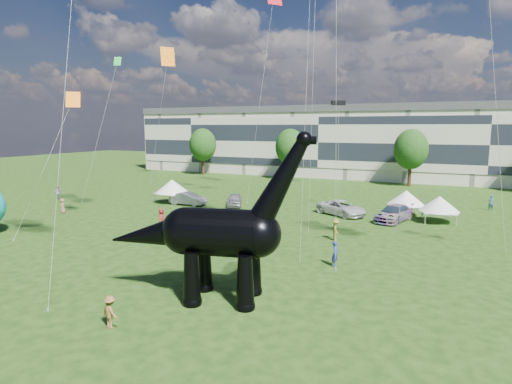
% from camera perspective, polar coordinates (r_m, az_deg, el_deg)
% --- Properties ---
extents(ground, '(220.00, 220.00, 0.00)m').
position_cam_1_polar(ground, '(24.65, -14.58, -13.73)').
color(ground, '#16330C').
rests_on(ground, ground).
extents(terrace_row, '(78.00, 11.00, 12.00)m').
position_cam_1_polar(terrace_row, '(82.59, 9.43, 6.33)').
color(terrace_row, beige).
rests_on(terrace_row, ground).
extents(tree_far_left, '(5.20, 5.20, 9.44)m').
position_cam_1_polar(tree_far_left, '(83.46, -7.12, 6.61)').
color(tree_far_left, '#382314').
rests_on(tree_far_left, ground).
extents(tree_mid_left, '(5.20, 5.20, 9.44)m').
position_cam_1_polar(tree_mid_left, '(75.32, 4.57, 6.42)').
color(tree_mid_left, '#382314').
rests_on(tree_mid_left, ground).
extents(tree_mid_right, '(5.20, 5.20, 9.44)m').
position_cam_1_polar(tree_mid_right, '(70.68, 19.97, 5.78)').
color(tree_mid_right, '#382314').
rests_on(tree_mid_right, ground).
extents(dinosaur_sculpture, '(11.51, 4.62, 9.42)m').
position_cam_1_polar(dinosaur_sculpture, '(23.08, -5.66, -5.73)').
color(dinosaur_sculpture, black).
rests_on(dinosaur_sculpture, ground).
extents(car_silver, '(3.40, 4.59, 1.45)m').
position_cam_1_polar(car_silver, '(50.58, -2.88, -1.03)').
color(car_silver, silver).
rests_on(car_silver, ground).
extents(car_grey, '(4.61, 1.81, 1.49)m').
position_cam_1_polar(car_grey, '(51.67, -9.06, -0.90)').
color(car_grey, slate).
rests_on(car_grey, ground).
extents(car_white, '(6.13, 4.97, 1.55)m').
position_cam_1_polar(car_white, '(46.04, 11.34, -2.11)').
color(car_white, silver).
rests_on(car_white, ground).
extents(car_dark, '(3.59, 5.94, 1.61)m').
position_cam_1_polar(car_dark, '(44.46, 17.90, -2.71)').
color(car_dark, '#595960').
rests_on(car_dark, ground).
extents(gazebo_near, '(4.81, 4.81, 2.65)m').
position_cam_1_polar(gazebo_near, '(47.68, 19.38, -0.74)').
color(gazebo_near, white).
rests_on(gazebo_near, ground).
extents(gazebo_far, '(4.43, 4.43, 2.63)m').
position_cam_1_polar(gazebo_far, '(45.20, 23.25, -1.47)').
color(gazebo_far, silver).
rests_on(gazebo_far, ground).
extents(gazebo_left, '(4.78, 4.78, 2.87)m').
position_cam_1_polar(gazebo_left, '(53.41, -11.13, 0.73)').
color(gazebo_left, white).
rests_on(gazebo_left, ground).
extents(visitors, '(50.80, 40.44, 1.88)m').
position_cam_1_polar(visitors, '(40.87, -7.12, -3.24)').
color(visitors, slate).
rests_on(visitors, ground).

